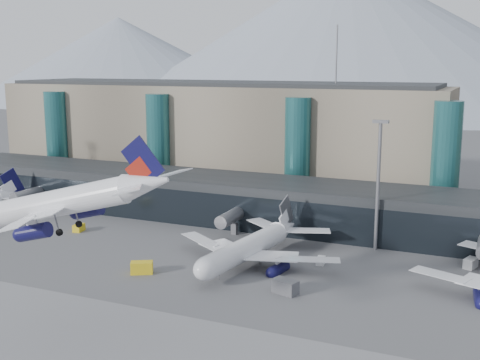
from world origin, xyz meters
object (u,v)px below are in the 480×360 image
object	(u,v)px
veh_c	(285,287)
veh_g	(321,261)
lightmast_mid	(378,178)
jet_parked_mid	(255,238)
veh_b	(79,228)
veh_d	(471,263)
veh_f	(8,212)
veh_h	(142,268)
hero_jet	(75,195)

from	to	relation	value
veh_c	veh_g	size ratio (longest dim) A/B	1.73
lightmast_mid	jet_parked_mid	distance (m)	26.67
veh_b	veh_d	world-z (taller)	veh_d
lightmast_mid	veh_d	bearing A→B (deg)	-12.03
jet_parked_mid	veh_c	world-z (taller)	jet_parked_mid
veh_f	veh_b	bearing A→B (deg)	-143.47
lightmast_mid	veh_h	bearing A→B (deg)	-139.18
veh_c	veh_f	distance (m)	79.97
hero_jet	lightmast_mid	bearing A→B (deg)	58.00
veh_b	veh_c	xyz separation A→B (m)	(53.44, -15.98, 0.33)
lightmast_mid	veh_f	distance (m)	87.61
veh_b	veh_d	size ratio (longest dim) A/B	0.89
veh_d	veh_b	bearing A→B (deg)	114.77
veh_d	veh_h	xyz separation A→B (m)	(-52.55, -26.20, 0.16)
lightmast_mid	veh_h	distance (m)	47.80
veh_d	hero_jet	bearing A→B (deg)	155.52
veh_c	veh_h	distance (m)	26.14
jet_parked_mid	hero_jet	bearing A→B (deg)	173.96
hero_jet	veh_f	size ratio (longest dim) A/B	9.23
veh_d	veh_h	distance (m)	58.72
veh_b	veh_g	xyz separation A→B (m)	(54.66, 0.00, -0.12)
veh_g	veh_h	distance (m)	32.34
lightmast_mid	veh_b	world-z (taller)	lightmast_mid
jet_parked_mid	veh_f	xyz separation A→B (m)	(-66.96, 6.65, -3.38)
veh_b	veh_f	distance (m)	24.35
jet_parked_mid	veh_b	world-z (taller)	jet_parked_mid
lightmast_mid	veh_f	world-z (taller)	lightmast_mid
veh_g	veh_d	bearing A→B (deg)	103.97
jet_parked_mid	veh_h	distance (m)	21.48
veh_h	veh_c	bearing A→B (deg)	-25.89
lightmast_mid	veh_h	xyz separation A→B (m)	(-34.73, -30.00, -13.36)
jet_parked_mid	veh_d	world-z (taller)	jet_parked_mid
veh_c	veh_f	xyz separation A→B (m)	(-77.49, 19.78, -0.19)
jet_parked_mid	veh_f	distance (m)	67.37
lightmast_mid	jet_parked_mid	size ratio (longest dim) A/B	0.73
veh_d	veh_f	bearing A→B (deg)	111.22
veh_c	veh_h	bearing A→B (deg)	-159.63
hero_jet	jet_parked_mid	distance (m)	42.41
lightmast_mid	veh_d	distance (m)	22.69
hero_jet	jet_parked_mid	bearing A→B (deg)	72.00
veh_g	veh_h	size ratio (longest dim) A/B	0.62
veh_c	veh_d	bearing A→B (deg)	60.82
veh_d	veh_h	bearing A→B (deg)	134.89
lightmast_mid	veh_g	world-z (taller)	lightmast_mid
veh_d	lightmast_mid	bearing A→B (deg)	96.36
jet_parked_mid	veh_f	bearing A→B (deg)	92.34
veh_f	veh_g	size ratio (longest dim) A/B	1.44
veh_f	veh_g	distance (m)	78.81
jet_parked_mid	lightmast_mid	bearing A→B (deg)	-42.88
hero_jet	veh_h	xyz separation A→B (m)	(-5.96, 23.98, -18.45)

